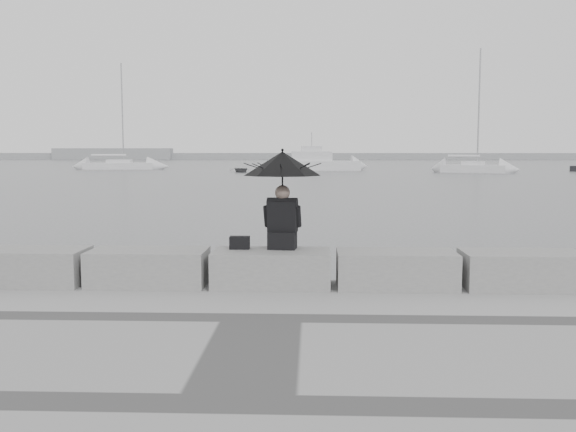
{
  "coord_description": "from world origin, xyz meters",
  "views": [
    {
      "loc": [
        0.56,
        -9.1,
        2.37
      ],
      "look_at": [
        0.1,
        3.0,
        1.12
      ],
      "focal_mm": 40.0,
      "sensor_mm": 36.0,
      "label": 1
    }
  ],
  "objects_px": {
    "seated_person": "(282,178)",
    "sailboat_left": "(119,165)",
    "dinghy": "(241,169)",
    "sailboat_right": "(473,167)",
    "motor_cruiser": "(320,163)"
  },
  "relations": [
    {
      "from": "seated_person",
      "to": "sailboat_left",
      "type": "relative_size",
      "value": 0.11
    },
    {
      "from": "seated_person",
      "to": "dinghy",
      "type": "xyz_separation_m",
      "value": [
        -7.31,
        60.11,
        -1.71
      ]
    },
    {
      "from": "seated_person",
      "to": "dinghy",
      "type": "height_order",
      "value": "seated_person"
    },
    {
      "from": "seated_person",
      "to": "sailboat_right",
      "type": "height_order",
      "value": "sailboat_right"
    },
    {
      "from": "sailboat_left",
      "to": "dinghy",
      "type": "relative_size",
      "value": 3.99
    },
    {
      "from": "seated_person",
      "to": "motor_cruiser",
      "type": "relative_size",
      "value": 0.15
    },
    {
      "from": "sailboat_left",
      "to": "motor_cruiser",
      "type": "bearing_deg",
      "value": -13.87
    },
    {
      "from": "sailboat_right",
      "to": "dinghy",
      "type": "relative_size",
      "value": 3.99
    },
    {
      "from": "sailboat_left",
      "to": "dinghy",
      "type": "height_order",
      "value": "sailboat_left"
    },
    {
      "from": "seated_person",
      "to": "sailboat_right",
      "type": "bearing_deg",
      "value": 81.27
    },
    {
      "from": "sailboat_left",
      "to": "sailboat_right",
      "type": "xyz_separation_m",
      "value": [
        40.51,
        -9.65,
        0.03
      ]
    },
    {
      "from": "seated_person",
      "to": "sailboat_right",
      "type": "xyz_separation_m",
      "value": [
        17.28,
        59.3,
        -1.45
      ]
    },
    {
      "from": "sailboat_right",
      "to": "motor_cruiser",
      "type": "xyz_separation_m",
      "value": [
        -16.04,
        6.38,
        0.35
      ]
    },
    {
      "from": "seated_person",
      "to": "sailboat_left",
      "type": "distance_m",
      "value": 72.77
    },
    {
      "from": "seated_person",
      "to": "dinghy",
      "type": "relative_size",
      "value": 0.43
    }
  ]
}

